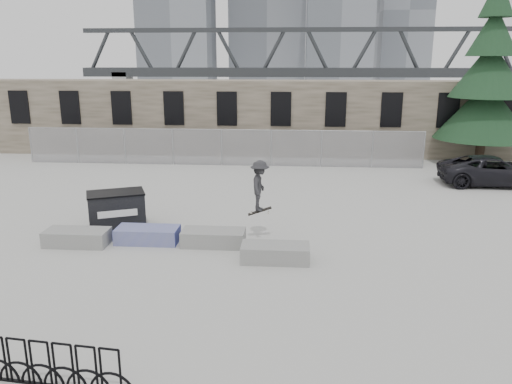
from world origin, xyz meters
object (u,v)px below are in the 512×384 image
spruce_tree (488,83)px  planter_offset (275,252)px  planter_far_left (77,237)px  planter_center_left (148,234)px  planter_center_right (213,237)px  dumpster (117,209)px  skateboarder (260,186)px  bike_rack (41,364)px  suv (493,171)px

spruce_tree → planter_offset: bearing=-126.0°
planter_far_left → planter_center_left: (2.18, 0.40, 0.00)m
planter_center_right → dumpster: size_ratio=0.89×
planter_center_right → planter_offset: bearing=-29.4°
planter_center_right → spruce_tree: 19.64m
spruce_tree → skateboarder: size_ratio=6.32×
planter_far_left → planter_center_left: size_ratio=1.00×
planter_center_right → planter_far_left: bearing=-176.0°
planter_far_left → planter_center_right: 4.36m
planter_center_right → spruce_tree: size_ratio=0.17×
bike_rack → suv: (13.85, 16.07, 0.24)m
skateboarder → suv: bearing=-49.4°
planter_center_right → suv: size_ratio=0.41×
planter_offset → skateboarder: (-0.59, 1.94, 1.51)m
bike_rack → suv: bearing=49.3°
dumpster → planter_far_left: bearing=-133.2°
planter_center_right → skateboarder: 2.22m
spruce_tree → planter_center_left: bearing=-137.5°
dumpster → bike_rack: bearing=-102.1°
planter_center_left → planter_center_right: 2.17m
bike_rack → suv: 21.22m
planter_far_left → suv: 18.61m
planter_center_right → spruce_tree: bearing=47.1°
planter_far_left → suv: suv is taller
bike_rack → skateboarder: bearing=67.1°
planter_center_right → bike_rack: bike_rack is taller
planter_far_left → planter_center_right: (4.35, 0.31, 0.00)m
planter_center_left → skateboarder: bearing=11.2°
planter_center_right → suv: 14.79m
dumpster → bike_rack: (1.70, -8.79, -0.20)m
spruce_tree → skateboarder: 17.84m
bike_rack → spruce_tree: (15.04, 21.31, 4.03)m
planter_far_left → skateboarder: (5.77, 1.11, 1.51)m
dumpster → skateboarder: 5.27m
planter_offset → bike_rack: size_ratio=0.56×
spruce_tree → planter_far_left: bearing=-140.5°
suv → spruce_tree: bearing=-11.7°
bike_rack → planter_far_left: bearing=108.8°
planter_far_left → planter_center_right: same height
planter_center_left → planter_offset: same height
planter_far_left → suv: size_ratio=0.41×
bike_rack → skateboarder: size_ratio=1.96×
planter_center_right → bike_rack: 7.53m
planter_far_left → dumpster: bearing=69.8°
planter_offset → spruce_tree: (11.05, 15.19, 4.20)m
planter_center_left → suv: suv is taller
planter_offset → skateboarder: size_ratio=1.10×
spruce_tree → dumpster: bearing=-143.2°
planter_offset → bike_rack: (-3.99, -6.13, 0.17)m
dumpster → planter_center_right: bearing=-45.6°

